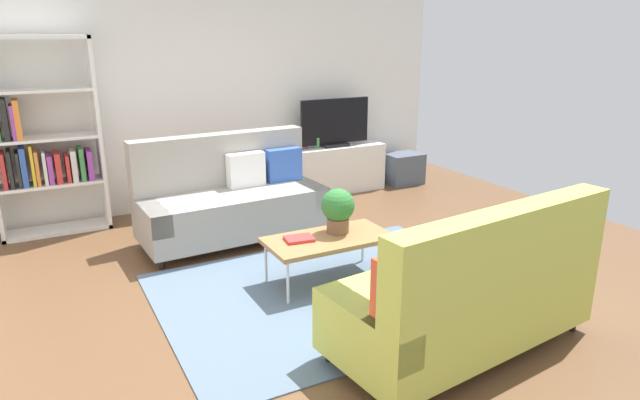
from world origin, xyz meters
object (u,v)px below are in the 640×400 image
at_px(couch_beige, 232,198).
at_px(vase_1, 304,141).
at_px(potted_plant, 338,209).
at_px(coffee_table, 329,240).
at_px(bottle_0, 318,143).
at_px(table_book_0, 299,239).
at_px(vase_0, 294,144).
at_px(tv_console, 334,169).
at_px(bookshelf, 42,144).
at_px(storage_trunk, 403,168).
at_px(tv, 335,123).
at_px(couch_green, 467,293).

bearing_deg(couch_beige, vase_1, -143.72).
relative_size(couch_beige, potted_plant, 4.84).
distance_m(coffee_table, bottle_0, 2.77).
xyz_separation_m(table_book_0, vase_0, (1.14, 2.52, 0.28)).
height_order(tv_console, bookshelf, bookshelf).
bearing_deg(couch_beige, storage_trunk, -164.11).
height_order(tv_console, tv, tv).
bearing_deg(couch_beige, couch_green, 100.56).
xyz_separation_m(tv, storage_trunk, (1.10, -0.08, -0.73)).
distance_m(couch_beige, storage_trunk, 3.12).
height_order(bookshelf, vase_0, bookshelf).
xyz_separation_m(couch_green, vase_1, (0.74, 3.99, 0.29)).
bearing_deg(vase_1, bookshelf, -179.45).
distance_m(potted_plant, vase_1, 2.66).
xyz_separation_m(couch_green, table_book_0, (-0.55, 1.48, -0.01)).
xyz_separation_m(couch_beige, storage_trunk, (2.95, 1.00, -0.23)).
xyz_separation_m(coffee_table, table_book_0, (-0.26, 0.05, 0.04)).
distance_m(couch_green, potted_plant, 1.52).
xyz_separation_m(bookshelf, vase_0, (2.96, 0.03, -0.28)).
height_order(tv_console, vase_1, vase_1).
height_order(couch_beige, potted_plant, couch_beige).
height_order(couch_beige, storage_trunk, couch_beige).
bearing_deg(bookshelf, coffee_table, -50.71).
distance_m(couch_beige, table_book_0, 1.38).
bearing_deg(table_book_0, vase_1, 62.95).
xyz_separation_m(tv_console, table_book_0, (-1.72, -2.47, 0.11)).
bearing_deg(vase_0, table_book_0, -114.37).
height_order(potted_plant, table_book_0, potted_plant).
distance_m(couch_beige, couch_green, 2.92).
bearing_deg(couch_beige, tv, -152.56).
bearing_deg(couch_beige, potted_plant, 108.13).
height_order(potted_plant, vase_0, potted_plant).
bearing_deg(tv_console, tv, -90.00).
distance_m(tv_console, bookshelf, 3.60).
distance_m(tv_console, table_book_0, 3.01).
xyz_separation_m(couch_beige, tv_console, (1.85, 1.10, -0.13)).
height_order(tv, vase_1, tv).
distance_m(bookshelf, table_book_0, 3.13).
height_order(tv, storage_trunk, tv).
bearing_deg(bottle_0, storage_trunk, -2.51).
bearing_deg(coffee_table, storage_trunk, 43.37).
distance_m(bookshelf, storage_trunk, 4.71).
xyz_separation_m(tv_console, vase_1, (-0.44, 0.05, 0.41)).
relative_size(couch_beige, bottle_0, 13.73).
height_order(storage_trunk, potted_plant, potted_plant).
height_order(coffee_table, vase_1, vase_1).
bearing_deg(bookshelf, vase_0, 0.58).
relative_size(potted_plant, vase_0, 2.89).
height_order(couch_green, tv, tv).
relative_size(couch_green, potted_plant, 4.94).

